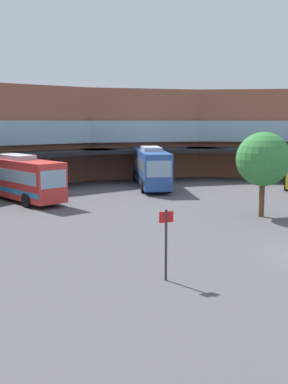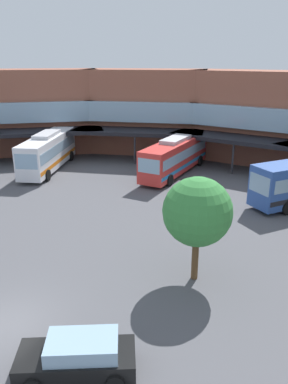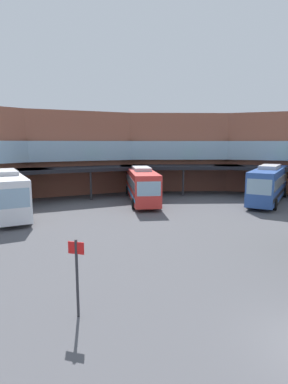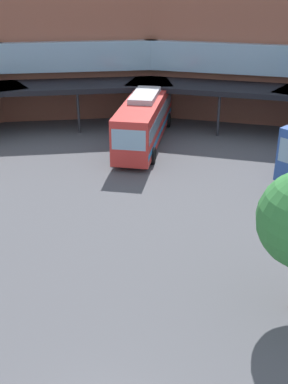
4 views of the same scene
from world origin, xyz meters
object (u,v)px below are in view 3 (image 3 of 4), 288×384
at_px(bus_2, 141,184).
at_px(bus_4, 269,183).
at_px(stop_sign_post, 77,271).
at_px(bus_0, 7,192).

height_order(bus_2, bus_4, bus_4).
bearing_deg(bus_4, bus_2, -62.29).
height_order(bus_4, stop_sign_post, bus_4).
xyz_separation_m(bus_0, bus_2, (12.76, 3.54, -0.11)).
height_order(bus_0, stop_sign_post, bus_0).
relative_size(bus_4, stop_sign_post, 3.58).
distance_m(bus_4, stop_sign_post, 27.01).
distance_m(bus_0, stop_sign_post, 18.73).
xyz_separation_m(bus_0, bus_4, (25.77, -0.01, 0.00)).
xyz_separation_m(bus_2, bus_4, (13.01, -3.55, 0.11)).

